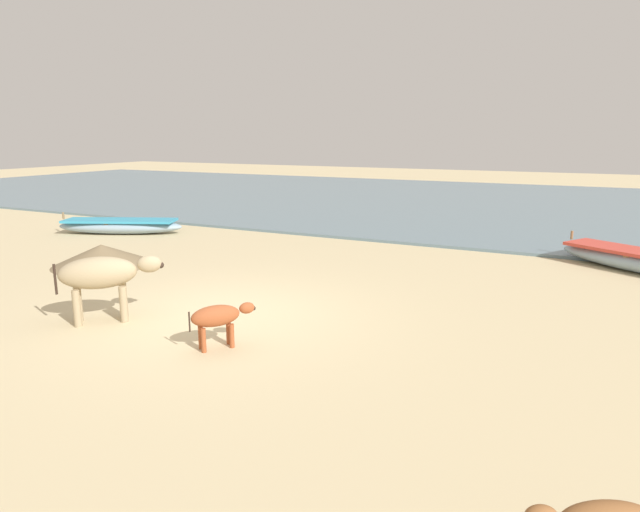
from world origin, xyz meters
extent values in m
plane|color=#CCB789|center=(0.00, 0.00, 0.00)|extent=(80.00, 80.00, 0.00)
cube|color=slate|center=(0.00, 17.01, 0.04)|extent=(60.00, 20.00, 0.08)
cube|color=olive|center=(6.16, 6.45, 0.35)|extent=(0.50, 0.74, 0.04)
cylinder|color=olive|center=(4.85, 7.22, 0.55)|extent=(0.06, 0.06, 0.20)
ellipsoid|color=#8CA5B7|center=(-7.26, 4.92, 0.21)|extent=(3.72, 2.29, 0.42)
cube|color=#3399BF|center=(-7.26, 4.92, 0.39)|extent=(3.31, 2.09, 0.07)
cube|color=olive|center=(-7.51, 4.81, 0.33)|extent=(0.41, 0.72, 0.04)
cylinder|color=olive|center=(-8.81, 4.23, 0.52)|extent=(0.06, 0.06, 0.20)
ellipsoid|color=tan|center=(-1.50, -1.07, 0.79)|extent=(1.14, 1.14, 0.50)
ellipsoid|color=tan|center=(-0.96, -0.53, 0.87)|extent=(0.43, 0.43, 0.27)
sphere|color=#2D2119|center=(-0.84, -0.41, 0.84)|extent=(0.15, 0.15, 0.10)
cylinder|color=tan|center=(-1.35, -0.74, 0.29)|extent=(0.12, 0.12, 0.58)
cylinder|color=tan|center=(-1.17, -0.92, 0.29)|extent=(0.12, 0.12, 0.58)
cylinder|color=tan|center=(-1.83, -1.21, 0.29)|extent=(0.12, 0.12, 0.58)
cylinder|color=tan|center=(-1.65, -1.39, 0.29)|extent=(0.12, 0.12, 0.58)
cylinder|color=#2D2119|center=(-1.93, -1.50, 0.74)|extent=(0.04, 0.04, 0.47)
ellipsoid|color=#9E4C28|center=(0.78, -1.16, 0.46)|extent=(0.62, 0.70, 0.30)
ellipsoid|color=#9E4C28|center=(1.05, -0.81, 0.51)|extent=(0.24, 0.26, 0.16)
sphere|color=#2D2119|center=(1.11, -0.73, 0.49)|extent=(0.09, 0.09, 0.06)
cylinder|color=#9E4C28|center=(0.84, -0.96, 0.17)|extent=(0.07, 0.07, 0.34)
cylinder|color=#9E4C28|center=(0.96, -1.05, 0.17)|extent=(0.07, 0.07, 0.34)
cylinder|color=#9E4C28|center=(0.60, -1.27, 0.17)|extent=(0.07, 0.07, 0.34)
cylinder|color=#9E4C28|center=(0.72, -1.36, 0.17)|extent=(0.07, 0.07, 0.34)
cylinder|color=#2D2119|center=(0.57, -1.45, 0.43)|extent=(0.02, 0.02, 0.28)
cone|color=#7A6647|center=(-4.54, 1.73, 0.24)|extent=(2.91, 2.91, 0.47)
camera|label=1|loc=(5.24, -6.95, 2.87)|focal=31.09mm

